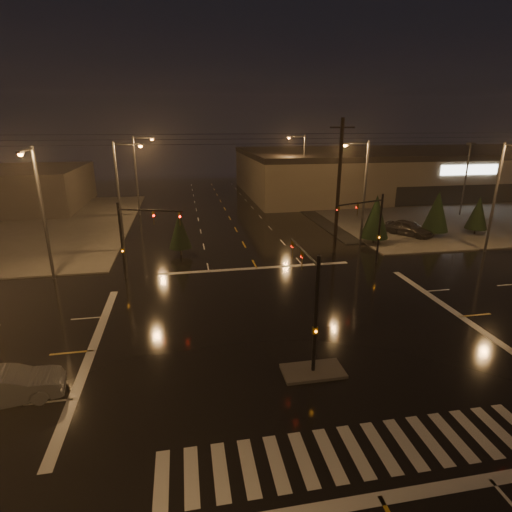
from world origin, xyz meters
name	(u,v)px	position (x,y,z in m)	size (l,w,h in m)	color
ground	(291,332)	(0.00, 0.00, 0.00)	(140.00, 140.00, 0.00)	black
sidewalk_ne	(441,209)	(30.00, 30.00, 0.06)	(36.00, 36.00, 0.12)	#46433E
median_island	(313,371)	(0.00, -4.00, 0.07)	(3.00, 1.60, 0.15)	#46433E
crosswalk	(355,451)	(0.00, -9.00, 0.01)	(15.00, 2.60, 0.01)	beige
stop_bar_near	(381,499)	(0.00, -11.00, 0.01)	(16.00, 0.50, 0.01)	beige
stop_bar_far	(257,268)	(0.00, 11.00, 0.01)	(16.00, 0.50, 0.01)	beige
parking_lot	(482,211)	(35.00, 28.00, 0.04)	(50.00, 24.00, 0.08)	black
retail_building	(414,169)	(35.00, 45.99, 3.84)	(60.20, 28.30, 7.20)	brown
signal_mast_median	(310,294)	(0.00, -3.07, 3.75)	(0.25, 4.59, 6.00)	black
signal_mast_ne	(371,222)	(9.50, 10.14, 3.79)	(4.84, 1.86, 6.00)	black
signal_mast_nw	(134,232)	(-9.50, 10.14, 3.79)	(4.84, 1.86, 6.00)	black
streetlight_1	(122,190)	(-11.18, 18.00, 5.80)	(2.77, 0.32, 10.00)	#38383A
streetlight_2	(138,170)	(-11.18, 34.00, 5.80)	(2.77, 0.32, 10.00)	#38383A
streetlight_3	(362,186)	(11.18, 16.00, 5.80)	(2.77, 0.32, 10.00)	#38383A
streetlight_4	(302,166)	(11.18, 36.00, 5.80)	(2.77, 0.32, 10.00)	#38383A
streetlight_5	(40,206)	(-16.00, 11.18, 5.80)	(0.32, 2.77, 10.00)	#38383A
streetlight_6	(499,191)	(22.00, 11.18, 5.80)	(0.32, 2.77, 10.00)	#38383A
utility_pole_1	(338,187)	(8.00, 14.00, 6.13)	(2.20, 0.32, 12.00)	black
conifer_0	(376,216)	(12.84, 15.87, 2.82)	(2.72, 2.72, 4.95)	black
conifer_1	(437,211)	(20.37, 17.16, 2.81)	(2.70, 2.70, 4.92)	black
conifer_2	(478,213)	(25.23, 17.07, 2.44)	(2.24, 2.24, 4.19)	black
conifer_3	(180,231)	(-6.21, 15.81, 2.31)	(2.06, 2.06, 3.92)	black
car_parked	(409,228)	(17.91, 18.02, 0.85)	(2.00, 4.98, 1.70)	black
car_crossing	(6,387)	(-13.68, -3.66, 0.75)	(1.59, 4.55, 1.50)	#55595C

